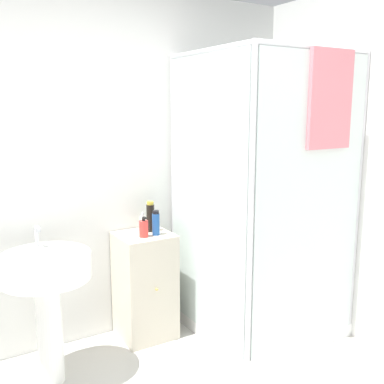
{
  "coord_description": "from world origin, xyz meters",
  "views": [
    {
      "loc": [
        -0.96,
        -1.36,
        1.68
      ],
      "look_at": [
        0.52,
        1.08,
        1.14
      ],
      "focal_mm": 42.0,
      "sensor_mm": 36.0,
      "label": 1
    }
  ],
  "objects_px": {
    "sink": "(46,284)",
    "lotion_bottle_white": "(143,223)",
    "soap_dispenser": "(144,229)",
    "shampoo_bottle_blue": "(156,223)",
    "shampoo_bottle_tall_black": "(150,217)"
  },
  "relations": [
    {
      "from": "lotion_bottle_white",
      "to": "sink",
      "type": "bearing_deg",
      "value": -159.63
    },
    {
      "from": "soap_dispenser",
      "to": "shampoo_bottle_tall_black",
      "type": "xyz_separation_m",
      "value": [
        0.1,
        0.11,
        0.05
      ]
    },
    {
      "from": "sink",
      "to": "shampoo_bottle_blue",
      "type": "xyz_separation_m",
      "value": [
        0.81,
        0.15,
        0.23
      ]
    },
    {
      "from": "soap_dispenser",
      "to": "shampoo_bottle_tall_black",
      "type": "height_order",
      "value": "shampoo_bottle_tall_black"
    },
    {
      "from": "shampoo_bottle_blue",
      "to": "soap_dispenser",
      "type": "bearing_deg",
      "value": -178.69
    },
    {
      "from": "soap_dispenser",
      "to": "shampoo_bottle_tall_black",
      "type": "distance_m",
      "value": 0.16
    },
    {
      "from": "soap_dispenser",
      "to": "shampoo_bottle_blue",
      "type": "relative_size",
      "value": 0.83
    },
    {
      "from": "shampoo_bottle_tall_black",
      "to": "shampoo_bottle_blue",
      "type": "height_order",
      "value": "shampoo_bottle_tall_black"
    },
    {
      "from": "soap_dispenser",
      "to": "shampoo_bottle_blue",
      "type": "xyz_separation_m",
      "value": [
        0.1,
        0.0,
        0.03
      ]
    },
    {
      "from": "lotion_bottle_white",
      "to": "shampoo_bottle_tall_black",
      "type": "bearing_deg",
      "value": -30.64
    },
    {
      "from": "shampoo_bottle_tall_black",
      "to": "lotion_bottle_white",
      "type": "distance_m",
      "value": 0.08
    },
    {
      "from": "soap_dispenser",
      "to": "shampoo_bottle_blue",
      "type": "height_order",
      "value": "shampoo_bottle_blue"
    },
    {
      "from": "sink",
      "to": "soap_dispenser",
      "type": "relative_size",
      "value": 6.45
    },
    {
      "from": "sink",
      "to": "soap_dispenser",
      "type": "bearing_deg",
      "value": 11.87
    },
    {
      "from": "sink",
      "to": "lotion_bottle_white",
      "type": "distance_m",
      "value": 0.85
    }
  ]
}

